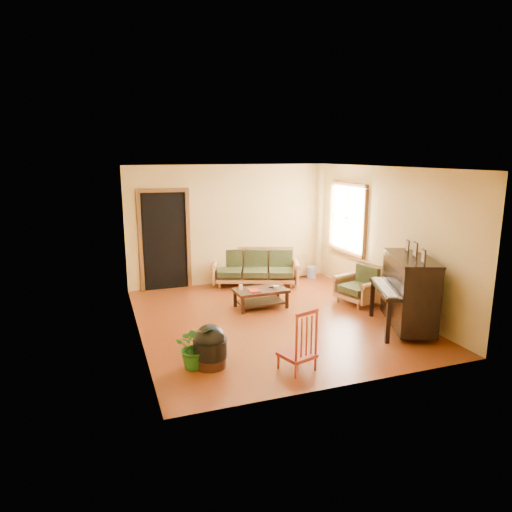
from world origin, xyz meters
name	(u,v)px	position (x,y,z in m)	size (l,w,h in m)	color
floor	(272,319)	(0.00, 0.00, 0.00)	(5.00, 5.00, 0.00)	#5A220B
doorway	(165,241)	(-1.45, 2.48, 1.02)	(1.08, 0.16, 2.05)	black
window	(348,218)	(2.21, 1.30, 1.50)	(0.12, 1.36, 1.46)	white
sofa	(255,268)	(0.43, 2.08, 0.40)	(1.85, 0.78, 0.79)	#A5693C
coffee_table	(261,298)	(0.02, 0.63, 0.18)	(0.98, 0.54, 0.36)	black
armchair	(358,284)	(1.87, 0.24, 0.38)	(0.73, 0.77, 0.77)	#A5693C
piano	(409,293)	(1.91, -1.19, 0.61)	(0.81, 1.38, 1.22)	black
footstool	(210,351)	(-1.46, -1.42, 0.22)	(0.46, 0.46, 0.44)	black
red_chair	(297,339)	(-0.40, -1.90, 0.43)	(0.40, 0.44, 0.87)	maroon
leaning_frame	(299,265)	(1.63, 2.40, 0.27)	(0.41, 0.09, 0.54)	#B7853D
ceramic_crock	(311,272)	(1.85, 2.20, 0.14)	(0.22, 0.22, 0.27)	#34459E
potted_plant	(195,346)	(-1.65, -1.38, 0.30)	(0.55, 0.48, 0.61)	#1E5919
book	(249,291)	(-0.22, 0.56, 0.37)	(0.18, 0.25, 0.02)	#A52516
candle	(241,287)	(-0.34, 0.71, 0.41)	(0.06, 0.06, 0.11)	white
glass_jar	(276,287)	(0.29, 0.55, 0.39)	(0.09, 0.09, 0.06)	silver
remote	(273,287)	(0.29, 0.67, 0.37)	(0.16, 0.04, 0.02)	black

